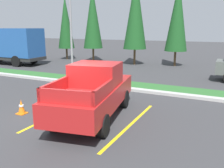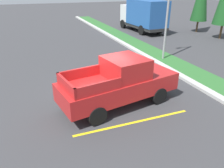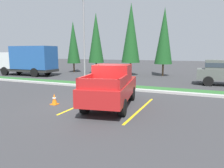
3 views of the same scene
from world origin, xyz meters
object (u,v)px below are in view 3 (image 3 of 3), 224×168
at_px(cargo_truck_distant, 29,60).
at_px(cypress_tree_left_inner, 96,38).
at_px(street_light, 83,35).
at_px(cypress_tree_right_inner, 164,36).
at_px(traffic_cone, 54,99).
at_px(pickup_truck_main, 112,86).
at_px(cypress_tree_center, 131,33).
at_px(cypress_tree_leftmost, 73,42).

relative_size(cargo_truck_distant, cypress_tree_left_inner, 0.90).
xyz_separation_m(street_light, cypress_tree_left_inner, (-3.66, 9.07, 0.42)).
xyz_separation_m(cargo_truck_distant, cypress_tree_right_inner, (14.44, 5.82, 2.66)).
height_order(street_light, traffic_cone, street_light).
xyz_separation_m(pickup_truck_main, cargo_truck_distant, (-14.49, 8.90, 0.81)).
bearing_deg(cypress_tree_center, traffic_cone, -86.68).
relative_size(cargo_truck_distant, cypress_tree_right_inner, 0.90).
distance_m(street_light, cypress_tree_left_inner, 9.79).
distance_m(cargo_truck_distant, cypress_tree_right_inner, 15.80).
xyz_separation_m(pickup_truck_main, cypress_tree_center, (-3.72, 13.93, 3.87)).
height_order(cypress_tree_left_inner, traffic_cone, cypress_tree_left_inner).
bearing_deg(traffic_cone, cargo_truck_distant, 139.65).
bearing_deg(cypress_tree_leftmost, cargo_truck_distant, -113.47).
bearing_deg(traffic_cone, cypress_tree_leftmost, 120.83).
xyz_separation_m(pickup_truck_main, traffic_cone, (-2.85, -0.99, -0.75)).
xyz_separation_m(pickup_truck_main, cypress_tree_left_inner, (-8.52, 14.30, 3.46)).
bearing_deg(cargo_truck_distant, cypress_tree_right_inner, 21.95).
distance_m(pickup_truck_main, cypress_tree_left_inner, 17.00).
bearing_deg(cypress_tree_leftmost, cypress_tree_right_inner, 1.23).
bearing_deg(cargo_truck_distant, cypress_tree_center, 25.04).
relative_size(pickup_truck_main, street_light, 0.78).
bearing_deg(cypress_tree_right_inner, cypress_tree_center, -167.86).
xyz_separation_m(cargo_truck_distant, street_light, (9.64, -3.66, 2.23)).
relative_size(pickup_truck_main, cargo_truck_distant, 0.79).
height_order(cypress_tree_center, traffic_cone, cypress_tree_center).
bearing_deg(traffic_cone, cypress_tree_left_inner, 110.32).
height_order(cypress_tree_center, cypress_tree_right_inner, cypress_tree_center).
relative_size(cypress_tree_left_inner, cypress_tree_center, 0.92).
distance_m(pickup_truck_main, cypress_tree_center, 14.93).
relative_size(cypress_tree_center, traffic_cone, 13.88).
height_order(pickup_truck_main, cypress_tree_left_inner, cypress_tree_left_inner).
distance_m(street_light, cypress_tree_leftmost, 11.71).
height_order(pickup_truck_main, cargo_truck_distant, cargo_truck_distant).
xyz_separation_m(cargo_truck_distant, cypress_tree_leftmost, (2.42, 5.56, 2.18)).
bearing_deg(cargo_truck_distant, street_light, -20.79).
relative_size(cypress_tree_leftmost, traffic_cone, 11.39).
relative_size(street_light, traffic_cone, 11.73).
distance_m(cargo_truck_distant, cypress_tree_left_inner, 8.48).
bearing_deg(cypress_tree_leftmost, street_light, -51.93).
distance_m(pickup_truck_main, street_light, 7.76).
distance_m(cypress_tree_center, cypress_tree_right_inner, 3.78).
relative_size(pickup_truck_main, cypress_tree_left_inner, 0.72).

